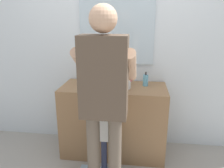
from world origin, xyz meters
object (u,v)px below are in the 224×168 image
toothbrush_cup (89,79)px  soap_bottle (146,80)px  child_toddler (109,128)px  adult_parent (104,89)px

toothbrush_cup → soap_bottle: 0.67m
toothbrush_cup → soap_bottle: toothbrush_cup is taller
child_toddler → adult_parent: 0.57m
soap_bottle → adult_parent: 0.83m
soap_bottle → adult_parent: adult_parent is taller
toothbrush_cup → adult_parent: 0.80m
soap_bottle → toothbrush_cup: bearing=-179.1°
soap_bottle → child_toddler: size_ratio=0.19×
toothbrush_cup → child_toddler: bearing=-56.7°
soap_bottle → adult_parent: (-0.37, -0.73, 0.11)m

